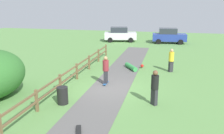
{
  "coord_description": "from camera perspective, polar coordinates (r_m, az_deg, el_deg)",
  "views": [
    {
      "loc": [
        3.31,
        -13.2,
        5.04
      ],
      "look_at": [
        -0.16,
        1.32,
        1.0
      ],
      "focal_mm": 38.17,
      "sensor_mm": 36.0,
      "label": 1
    }
  ],
  "objects": [
    {
      "name": "parked_car_blue",
      "position": [
        31.48,
        13.47,
        7.29
      ],
      "size": [
        4.32,
        2.27,
        1.92
      ],
      "color": "#283D99",
      "rests_on": "ground_plane"
    },
    {
      "name": "ground_plane",
      "position": [
        14.51,
        -0.6,
        -5.18
      ],
      "size": [
        60.0,
        60.0,
        0.0
      ],
      "primitive_type": "plane",
      "color": "#60934C"
    },
    {
      "name": "skater_riding",
      "position": [
        14.91,
        -1.52,
        -0.46
      ],
      "size": [
        0.38,
        0.8,
        1.81
      ],
      "color": "#265999",
      "rests_on": "asphalt_path"
    },
    {
      "name": "wooden_fence",
      "position": [
        15.1,
        -10.23,
        -1.93
      ],
      "size": [
        0.12,
        18.12,
        1.1
      ],
      "color": "brown",
      "rests_on": "ground_plane"
    },
    {
      "name": "bystander_yellow",
      "position": [
        18.25,
        14.0,
        1.82
      ],
      "size": [
        0.53,
        0.53,
        1.76
      ],
      "color": "#2D2D33",
      "rests_on": "ground_plane"
    },
    {
      "name": "asphalt_path",
      "position": [
        14.5,
        -0.6,
        -5.14
      ],
      "size": [
        2.4,
        28.0,
        0.02
      ],
      "primitive_type": "cube",
      "color": "#605E5B",
      "rests_on": "ground_plane"
    },
    {
      "name": "skateboard_loose",
      "position": [
        9.98,
        -7.99,
        -14.76
      ],
      "size": [
        0.48,
        0.82,
        0.08
      ],
      "color": "black",
      "rests_on": "asphalt_path"
    },
    {
      "name": "trash_bin",
      "position": [
        12.52,
        -11.76,
        -6.69
      ],
      "size": [
        0.56,
        0.56,
        0.9
      ],
      "primitive_type": "cylinder",
      "color": "black",
      "rests_on": "ground_plane"
    },
    {
      "name": "bystander_black",
      "position": [
        12.12,
        10.2,
        -4.5
      ],
      "size": [
        0.54,
        0.54,
        1.83
      ],
      "color": "#2D2D33",
      "rests_on": "ground_plane"
    },
    {
      "name": "skater_fallen",
      "position": [
        18.64,
        4.77,
        0.04
      ],
      "size": [
        1.54,
        1.61,
        0.36
      ],
      "color": "green",
      "rests_on": "asphalt_path"
    },
    {
      "name": "parked_car_white",
      "position": [
        32.11,
        1.94,
        7.84
      ],
      "size": [
        4.46,
        2.66,
        1.92
      ],
      "color": "silver",
      "rests_on": "ground_plane"
    }
  ]
}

